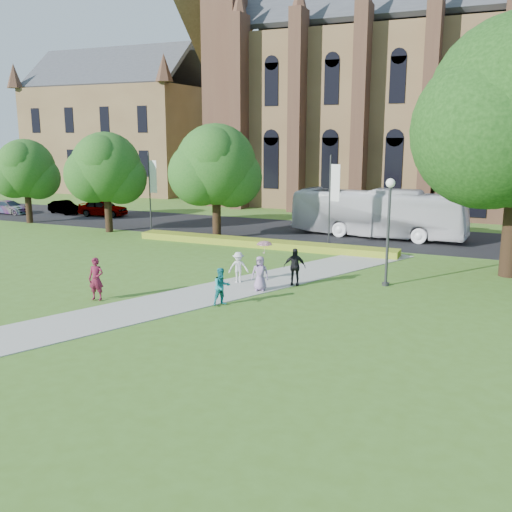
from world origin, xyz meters
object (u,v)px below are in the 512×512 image
at_px(streetlamp, 389,219).
at_px(car_0, 103,208).
at_px(car_2, 9,207).
at_px(pedestrian_0, 96,279).
at_px(tour_coach, 378,213).
at_px(car_1, 65,207).

xyz_separation_m(streetlamp, car_0, (-28.36, 14.20, -2.51)).
relative_size(car_2, pedestrian_0, 2.20).
xyz_separation_m(streetlamp, tour_coach, (-3.26, 13.31, -1.55)).
distance_m(car_1, car_2, 5.21).
xyz_separation_m(car_1, car_2, (-4.80, -2.02, -0.00)).
relative_size(tour_coach, car_1, 3.34).
bearing_deg(tour_coach, streetlamp, -162.06).
relative_size(tour_coach, car_2, 2.95).
bearing_deg(car_0, car_1, 86.21).
bearing_deg(car_2, car_1, -69.34).
bearing_deg(car_0, streetlamp, -123.31).
xyz_separation_m(car_0, pedestrian_0, (17.07, -21.99, 0.21)).
xyz_separation_m(tour_coach, pedestrian_0, (-8.04, -21.10, -0.75)).
distance_m(car_2, pedestrian_0, 32.77).
bearing_deg(car_0, pedestrian_0, -148.91).
relative_size(streetlamp, tour_coach, 0.42).
distance_m(car_0, car_1, 4.29).
distance_m(streetlamp, car_1, 35.61).
bearing_deg(tour_coach, car_2, 96.45).
bearing_deg(pedestrian_0, car_0, 115.20).
distance_m(streetlamp, car_2, 39.40).
bearing_deg(car_2, pedestrian_0, -129.20).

